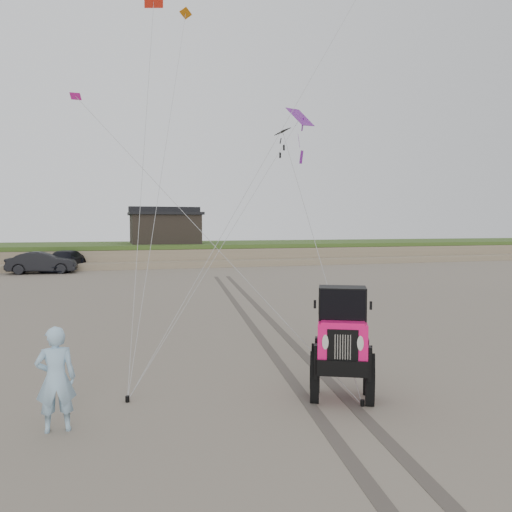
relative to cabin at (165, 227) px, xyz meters
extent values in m
plane|color=#6B6054|center=(-2.00, -37.00, -3.24)|extent=(160.00, 160.00, 0.00)
cube|color=#7A6B54|center=(-2.00, 1.00, -2.54)|extent=(160.00, 12.00, 1.40)
cube|color=#2D4719|center=(-2.00, 1.00, -1.69)|extent=(160.00, 12.00, 0.35)
cube|color=#7A6B54|center=(-2.00, -5.50, -2.99)|extent=(160.00, 3.50, 0.50)
cube|color=black|center=(0.00, 0.00, -0.21)|extent=(6.00, 5.00, 2.60)
cube|color=black|center=(0.00, 0.00, 1.21)|extent=(6.40, 5.40, 0.25)
cube|color=black|center=(0.00, 0.00, 1.59)|extent=(6.40, 1.20, 0.50)
imported|color=black|center=(-9.54, -8.36, -2.48)|extent=(4.67, 1.78, 1.52)
imported|color=black|center=(-8.23, -6.71, -2.49)|extent=(3.48, 5.52, 1.49)
imported|color=#94CCE5|center=(-6.08, -37.56, -2.36)|extent=(0.66, 0.45, 1.75)
cube|color=orange|center=(-1.68, -23.69, 9.48)|extent=(0.62, 0.62, 0.32)
cube|color=black|center=(-0.43, -32.83, 2.78)|extent=(0.38, 0.52, 0.19)
cube|color=#B9177F|center=(-6.18, -26.91, 4.77)|extent=(0.42, 0.35, 0.27)
cube|color=red|center=(-3.56, -28.75, 7.63)|extent=(0.65, 0.34, 0.38)
cube|color=#6C1885|center=(1.68, -28.93, 4.10)|extent=(1.44, 1.35, 0.87)
cylinder|color=black|center=(-4.91, -36.51, -3.18)|extent=(0.08, 0.08, 0.12)
cylinder|color=black|center=(-0.70, -38.01, -3.18)|extent=(0.08, 0.08, 0.12)
cube|color=#4C443D|center=(-0.40, -29.00, -3.23)|extent=(4.42, 29.74, 0.01)
cube|color=#4C443D|center=(0.40, -29.00, -3.23)|extent=(4.42, 29.74, 0.01)
camera|label=1|loc=(-5.26, -46.18, 0.15)|focal=35.00mm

